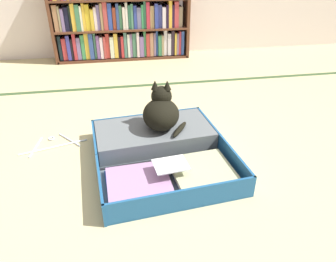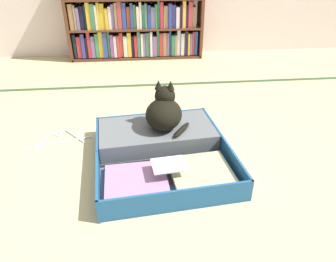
# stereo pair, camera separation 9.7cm
# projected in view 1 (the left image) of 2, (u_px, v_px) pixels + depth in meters

# --- Properties ---
(ground_plane) EXTENTS (10.00, 10.00, 0.00)m
(ground_plane) POSITION_uv_depth(u_px,v_px,m) (169.00, 189.00, 1.51)
(ground_plane) COLOR tan
(tatami_border) EXTENTS (4.80, 0.05, 0.00)m
(tatami_border) POSITION_uv_depth(u_px,v_px,m) (141.00, 85.00, 2.70)
(tatami_border) COLOR #324C29
(tatami_border) RESTS_ON ground_plane
(bookshelf) EXTENTS (1.42, 0.25, 0.93)m
(bookshelf) POSITION_uv_depth(u_px,v_px,m) (120.00, 16.00, 3.19)
(bookshelf) COLOR brown
(bookshelf) RESTS_ON ground_plane
(open_suitcase) EXTENTS (0.77, 0.83, 0.12)m
(open_suitcase) POSITION_uv_depth(u_px,v_px,m) (159.00, 148.00, 1.75)
(open_suitcase) COLOR #1D5385
(open_suitcase) RESTS_ON ground_plane
(black_cat) EXTENTS (0.29, 0.29, 0.28)m
(black_cat) POSITION_uv_depth(u_px,v_px,m) (161.00, 112.00, 1.77)
(black_cat) COLOR black
(black_cat) RESTS_ON open_suitcase
(clothes_hanger) EXTENTS (0.38, 0.25, 0.01)m
(clothes_hanger) POSITION_uv_depth(u_px,v_px,m) (53.00, 144.00, 1.86)
(clothes_hanger) COLOR silver
(clothes_hanger) RESTS_ON ground_plane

